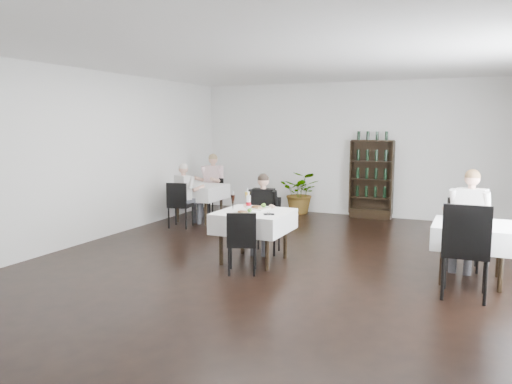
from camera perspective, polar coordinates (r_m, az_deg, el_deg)
room_shell at (r=7.22m, az=1.94°, el=3.33°), size 9.00×9.00×9.00m
wine_shelf at (r=11.26m, az=13.05°, el=1.36°), size 0.90×0.28×1.75m
main_table at (r=7.46m, az=-0.24°, el=-3.34°), size 1.03×1.03×0.77m
left_table at (r=10.74m, az=-6.47°, el=0.00°), size 0.98×0.98×0.77m
right_table at (r=7.12m, az=23.51°, el=-4.52°), size 0.98×0.98×0.77m
potted_tree at (r=11.59m, az=5.16°, el=-0.05°), size 0.94×0.83×0.99m
main_chair_far at (r=8.07m, az=1.30°, el=-3.33°), size 0.46×0.46×0.89m
main_chair_near at (r=6.86m, az=-1.62°, el=-5.36°), size 0.52×0.52×0.88m
left_chair_far at (r=11.20m, az=-4.87°, el=-0.30°), size 0.52×0.53×0.87m
left_chair_near at (r=10.04m, az=-8.80°, el=-1.14°), size 0.49×0.49×0.92m
right_chair_far at (r=7.77m, az=22.58°, el=-3.89°), size 0.48×0.48×0.99m
right_chair_near at (r=6.34m, az=22.86°, el=-5.60°), size 0.53×0.53×1.15m
diner_main at (r=8.00m, az=0.74°, el=-1.72°), size 0.52×0.54×1.28m
diner_left_far at (r=11.25m, az=-5.11°, el=1.37°), size 0.56×0.57×1.40m
diner_left_near at (r=10.27m, az=-7.98°, el=0.31°), size 0.57×0.60×1.28m
diner_right_far at (r=7.63m, az=23.16°, el=-2.11°), size 0.60×0.64×1.43m
plate_far at (r=7.63m, az=0.34°, el=-1.80°), size 0.32×0.32×0.09m
plate_near at (r=7.22m, az=-1.26°, el=-2.36°), size 0.33×0.33×0.08m
pilsner_dark at (r=7.52m, az=-2.65°, el=-1.19°), size 0.07×0.07×0.29m
pilsner_lager at (r=7.54m, az=-0.99°, el=-1.01°), size 0.08×0.08×0.34m
coke_bottle at (r=7.52m, az=-0.87°, el=-1.23°), size 0.07×0.07×0.28m
napkin_cutlery at (r=7.17m, az=1.49°, el=-2.54°), size 0.19×0.17×0.02m
pepper_mill at (r=7.21m, az=25.26°, el=-2.89°), size 0.04×0.04×0.09m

